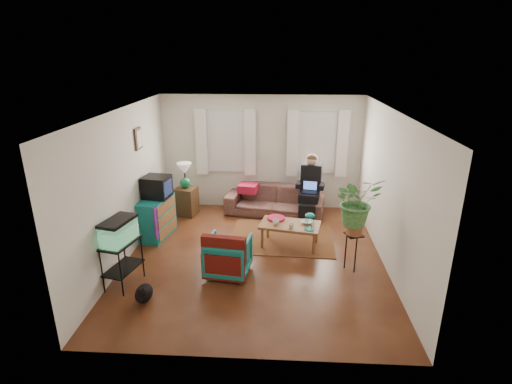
# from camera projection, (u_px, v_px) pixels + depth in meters

# --- Properties ---
(floor) EXTENTS (4.50, 5.00, 0.01)m
(floor) POSITION_uv_depth(u_px,v_px,m) (255.00, 257.00, 7.16)
(floor) COLOR #4F2B14
(floor) RESTS_ON ground
(ceiling) EXTENTS (4.50, 5.00, 0.01)m
(ceiling) POSITION_uv_depth(u_px,v_px,m) (255.00, 111.00, 6.29)
(ceiling) COLOR white
(ceiling) RESTS_ON wall_back
(wall_back) EXTENTS (4.50, 0.01, 2.60)m
(wall_back) POSITION_uv_depth(u_px,v_px,m) (261.00, 153.00, 9.07)
(wall_back) COLOR silver
(wall_back) RESTS_ON floor
(wall_front) EXTENTS (4.50, 0.01, 2.60)m
(wall_front) POSITION_uv_depth(u_px,v_px,m) (241.00, 263.00, 4.37)
(wall_front) COLOR silver
(wall_front) RESTS_ON floor
(wall_left) EXTENTS (0.01, 5.00, 2.60)m
(wall_left) POSITION_uv_depth(u_px,v_px,m) (124.00, 186.00, 6.85)
(wall_left) COLOR silver
(wall_left) RESTS_ON floor
(wall_right) EXTENTS (0.01, 5.00, 2.60)m
(wall_right) POSITION_uv_depth(u_px,v_px,m) (390.00, 191.00, 6.60)
(wall_right) COLOR silver
(wall_right) RESTS_ON floor
(window_left) EXTENTS (1.08, 0.04, 1.38)m
(window_left) POSITION_uv_depth(u_px,v_px,m) (226.00, 142.00, 9.01)
(window_left) COLOR white
(window_left) RESTS_ON wall_back
(window_right) EXTENTS (1.08, 0.04, 1.38)m
(window_right) POSITION_uv_depth(u_px,v_px,m) (317.00, 143.00, 8.90)
(window_right) COLOR white
(window_right) RESTS_ON wall_back
(curtains_left) EXTENTS (1.36, 0.06, 1.50)m
(curtains_left) POSITION_uv_depth(u_px,v_px,m) (226.00, 143.00, 8.94)
(curtains_left) COLOR white
(curtains_left) RESTS_ON wall_back
(curtains_right) EXTENTS (1.36, 0.06, 1.50)m
(curtains_right) POSITION_uv_depth(u_px,v_px,m) (317.00, 144.00, 8.83)
(curtains_right) COLOR white
(curtains_right) RESTS_ON wall_back
(picture_frame) EXTENTS (0.04, 0.32, 0.40)m
(picture_frame) POSITION_uv_depth(u_px,v_px,m) (139.00, 139.00, 7.42)
(picture_frame) COLOR #3D2616
(picture_frame) RESTS_ON wall_left
(area_rug) EXTENTS (2.06, 1.68, 0.01)m
(area_rug) POSITION_uv_depth(u_px,v_px,m) (282.00, 237.00, 7.92)
(area_rug) COLOR brown
(area_rug) RESTS_ON floor
(sofa) EXTENTS (2.28, 1.24, 0.84)m
(sofa) POSITION_uv_depth(u_px,v_px,m) (275.00, 196.00, 8.93)
(sofa) COLOR brown
(sofa) RESTS_ON floor
(seated_person) EXTENTS (0.65, 0.75, 1.29)m
(seated_person) POSITION_uv_depth(u_px,v_px,m) (310.00, 190.00, 8.68)
(seated_person) COLOR black
(seated_person) RESTS_ON sofa
(side_table) EXTENTS (0.51, 0.51, 0.63)m
(side_table) POSITION_uv_depth(u_px,v_px,m) (186.00, 201.00, 8.93)
(side_table) COLOR #402E18
(side_table) RESTS_ON floor
(table_lamp) EXTENTS (0.38, 0.38, 0.58)m
(table_lamp) POSITION_uv_depth(u_px,v_px,m) (185.00, 176.00, 8.74)
(table_lamp) COLOR white
(table_lamp) RESTS_ON side_table
(dresser) EXTENTS (0.58, 0.94, 0.79)m
(dresser) POSITION_uv_depth(u_px,v_px,m) (156.00, 217.00, 7.86)
(dresser) COLOR #105164
(dresser) RESTS_ON floor
(crt_tv) EXTENTS (0.55, 0.51, 0.42)m
(crt_tv) POSITION_uv_depth(u_px,v_px,m) (157.00, 187.00, 7.73)
(crt_tv) COLOR black
(crt_tv) RESTS_ON dresser
(aquarium_stand) EXTENTS (0.51, 0.73, 0.74)m
(aquarium_stand) POSITION_uv_depth(u_px,v_px,m) (123.00, 264.00, 6.21)
(aquarium_stand) COLOR black
(aquarium_stand) RESTS_ON floor
(aquarium) EXTENTS (0.46, 0.66, 0.39)m
(aquarium) POSITION_uv_depth(u_px,v_px,m) (119.00, 231.00, 6.02)
(aquarium) COLOR #7FD899
(aquarium) RESTS_ON aquarium_stand
(black_cat) EXTENTS (0.31, 0.42, 0.32)m
(black_cat) POSITION_uv_depth(u_px,v_px,m) (144.00, 292.00, 5.86)
(black_cat) COLOR black
(black_cat) RESTS_ON floor
(armchair) EXTENTS (0.76, 0.73, 0.70)m
(armchair) POSITION_uv_depth(u_px,v_px,m) (228.00, 254.00, 6.54)
(armchair) COLOR #115D66
(armchair) RESTS_ON floor
(serape_throw) EXTENTS (0.72, 0.26, 0.58)m
(serape_throw) POSITION_uv_depth(u_px,v_px,m) (224.00, 254.00, 6.24)
(serape_throw) COLOR #9E0A0A
(serape_throw) RESTS_ON armchair
(coffee_table) EXTENTS (1.19, 0.80, 0.45)m
(coffee_table) POSITION_uv_depth(u_px,v_px,m) (290.00, 235.00, 7.50)
(coffee_table) COLOR brown
(coffee_table) RESTS_ON floor
(cup_a) EXTENTS (0.15, 0.15, 0.10)m
(cup_a) POSITION_uv_depth(u_px,v_px,m) (276.00, 222.00, 7.38)
(cup_a) COLOR white
(cup_a) RESTS_ON coffee_table
(cup_b) EXTENTS (0.12, 0.12, 0.09)m
(cup_b) POSITION_uv_depth(u_px,v_px,m) (291.00, 226.00, 7.23)
(cup_b) COLOR beige
(cup_b) RESTS_ON coffee_table
(bowl) EXTENTS (0.25, 0.25, 0.05)m
(bowl) POSITION_uv_depth(u_px,v_px,m) (307.00, 222.00, 7.43)
(bowl) COLOR white
(bowl) RESTS_ON coffee_table
(snack_tray) EXTENTS (0.40, 0.40, 0.04)m
(snack_tray) POSITION_uv_depth(u_px,v_px,m) (276.00, 218.00, 7.62)
(snack_tray) COLOR #B21414
(snack_tray) RESTS_ON coffee_table
(birdcage) EXTENTS (0.21, 0.21, 0.32)m
(birdcage) POSITION_uv_depth(u_px,v_px,m) (310.00, 221.00, 7.14)
(birdcage) COLOR #115B6B
(birdcage) RESTS_ON coffee_table
(plant_stand) EXTENTS (0.35, 0.35, 0.65)m
(plant_stand) POSITION_uv_depth(u_px,v_px,m) (352.00, 252.00, 6.67)
(plant_stand) COLOR black
(plant_stand) RESTS_ON floor
(potted_plant) EXTENTS (0.91, 0.84, 0.83)m
(potted_plant) POSITION_uv_depth(u_px,v_px,m) (356.00, 209.00, 6.40)
(potted_plant) COLOR #599947
(potted_plant) RESTS_ON plant_stand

